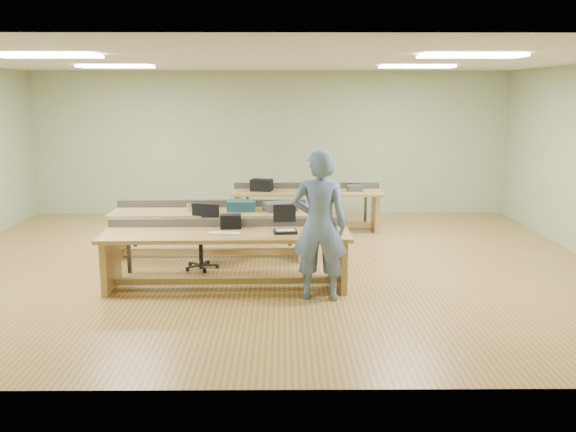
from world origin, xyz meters
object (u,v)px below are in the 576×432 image
object	(u,v)px
parts_bin_teal	(241,205)
parts_bin_grey	(280,206)
mug	(207,208)
drinks_can	(189,208)
workbench_front	(226,246)
camera_bag	(231,221)
task_chair	(202,245)
workbench_mid	(210,222)
person	(319,225)
workbench_back	(307,201)
laptop_base	(285,232)

from	to	relation	value
parts_bin_teal	parts_bin_grey	xyz separation A→B (m)	(0.60, -0.03, -0.01)
parts_bin_grey	mug	xyz separation A→B (m)	(-1.13, -0.09, -0.01)
parts_bin_grey	mug	world-z (taller)	parts_bin_grey
parts_bin_teal	drinks_can	distance (m)	0.81
workbench_front	camera_bag	distance (m)	0.36
workbench_front	mug	world-z (taller)	workbench_front
camera_bag	workbench_front	bearing A→B (deg)	-105.65
drinks_can	task_chair	bearing A→B (deg)	-62.79
task_chair	workbench_front	bearing A→B (deg)	-47.99
mug	drinks_can	world-z (taller)	drinks_can
workbench_front	workbench_mid	size ratio (longest dim) A/B	1.08
workbench_front	person	bearing A→B (deg)	-23.26
parts_bin_grey	drinks_can	size ratio (longest dim) A/B	3.84
person	camera_bag	xyz separation A→B (m)	(-1.15, 0.71, -0.10)
camera_bag	workbench_back	bearing A→B (deg)	65.42
person	laptop_base	xyz separation A→B (m)	(-0.42, 0.44, -0.18)
parts_bin_teal	mug	size ratio (longest dim) A/B	3.24
person	mug	distance (m)	2.49
workbench_back	drinks_can	distance (m)	2.79
person	task_chair	size ratio (longest dim) A/B	2.02
workbench_front	camera_bag	xyz separation A→B (m)	(0.04, 0.22, 0.28)
person	parts_bin_grey	distance (m)	2.04
workbench_front	workbench_mid	world-z (taller)	same
workbench_back	drinks_can	size ratio (longest dim) A/B	22.29
workbench_back	parts_bin_grey	bearing A→B (deg)	-103.22
workbench_mid	workbench_back	distance (m)	2.51
laptop_base	camera_bag	bearing A→B (deg)	154.55
camera_bag	person	bearing A→B (deg)	-36.58
workbench_back	mug	size ratio (longest dim) A/B	20.98
workbench_back	task_chair	size ratio (longest dim) A/B	2.98
laptop_base	task_chair	distance (m)	1.61
workbench_mid	camera_bag	xyz separation A→B (m)	(0.44, -1.28, 0.28)
workbench_mid	laptop_base	size ratio (longest dim) A/B	10.09
mug	camera_bag	bearing A→B (deg)	-68.21
camera_bag	task_chair	size ratio (longest dim) A/B	0.30
workbench_mid	person	bearing A→B (deg)	-51.88
task_chair	drinks_can	bearing A→B (deg)	133.10
laptop_base	task_chair	xyz separation A→B (m)	(-1.22, 0.96, -0.42)
task_chair	drinks_can	world-z (taller)	task_chair
task_chair	drinks_can	size ratio (longest dim) A/B	7.47
workbench_front	drinks_can	xyz separation A→B (m)	(-0.70, 1.41, 0.25)
mug	drinks_can	distance (m)	0.27
person	drinks_can	xyz separation A→B (m)	(-1.90, 1.90, -0.13)
task_chair	drinks_can	distance (m)	0.73
laptop_base	task_chair	size ratio (longest dim) A/B	0.32
task_chair	mug	size ratio (longest dim) A/B	7.03
camera_bag	task_chair	xyz separation A→B (m)	(-0.49, 0.69, -0.50)
parts_bin_grey	workbench_front	bearing A→B (deg)	-115.31
workbench_back	camera_bag	world-z (taller)	camera_bag
drinks_can	workbench_back	bearing A→B (deg)	46.98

